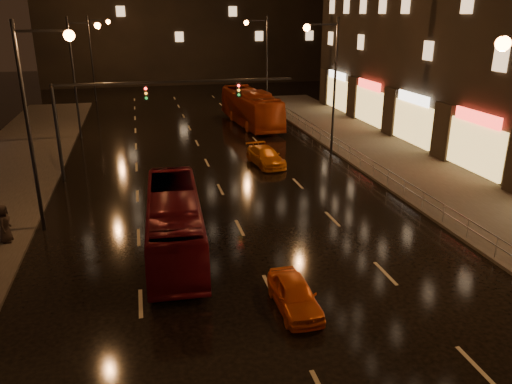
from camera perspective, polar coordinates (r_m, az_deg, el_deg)
ground at (r=34.57m, az=-5.17°, el=2.45°), size 140.00×140.00×0.00m
sidewalk_right at (r=34.56m, az=18.86°, el=1.56°), size 7.00×70.00×0.15m
traffic_signal at (r=33.18m, az=-14.23°, el=9.61°), size 15.31×0.32×6.20m
railing_right at (r=35.30m, az=11.92°, el=3.98°), size 0.05×56.00×1.00m
bus_red at (r=22.84m, az=-9.32°, el=-3.35°), size 2.77×9.97×2.75m
bus_curb at (r=48.77m, az=-0.60°, el=9.63°), size 3.74×12.15×3.33m
taxi_near at (r=18.57m, az=4.43°, el=-11.60°), size 1.43×3.47×1.18m
taxi_far at (r=35.57m, az=1.11°, el=4.09°), size 2.33×4.56×1.27m
pedestrian_c at (r=25.89m, az=-26.85°, el=-3.24°), size 0.62×0.92×1.83m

